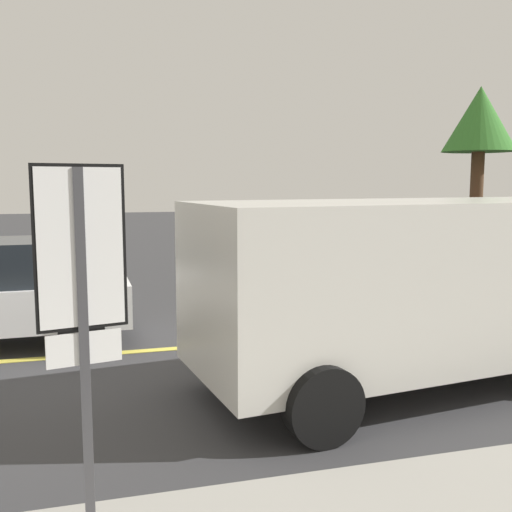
# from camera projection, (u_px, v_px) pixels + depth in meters

# --- Properties ---
(ground_plane) EXTENTS (80.00, 80.00, 0.00)m
(ground_plane) POSITION_uv_depth(u_px,v_px,m) (49.00, 358.00, 8.07)
(ground_plane) COLOR #38383A
(lane_marking_centre) EXTENTS (28.00, 0.16, 0.01)m
(lane_marking_centre) POSITION_uv_depth(u_px,v_px,m) (259.00, 342.00, 8.86)
(lane_marking_centre) COLOR #E0D14C
(speed_limit_sign) EXTENTS (0.53, 0.13, 2.52)m
(speed_limit_sign) POSITION_uv_depth(u_px,v_px,m) (82.00, 291.00, 3.51)
(speed_limit_sign) COLOR #4C4C51
(speed_limit_sign) RESTS_ON ground_plane
(white_van) EXTENTS (5.41, 2.78, 2.20)m
(white_van) POSITION_uv_depth(u_px,v_px,m) (416.00, 281.00, 6.86)
(white_van) COLOR silver
(white_van) RESTS_ON ground_plane
(car_red_far_lane) EXTENTS (4.33, 2.36, 1.68)m
(car_red_far_lane) POSITION_uv_depth(u_px,v_px,m) (417.00, 256.00, 12.63)
(car_red_far_lane) COLOR red
(car_red_far_lane) RESTS_ON ground_plane
(tree_left_verge) EXTENTS (1.91, 1.91, 4.92)m
(tree_left_verge) POSITION_uv_depth(u_px,v_px,m) (480.00, 124.00, 15.45)
(tree_left_verge) COLOR #513823
(tree_left_verge) RESTS_ON ground_plane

